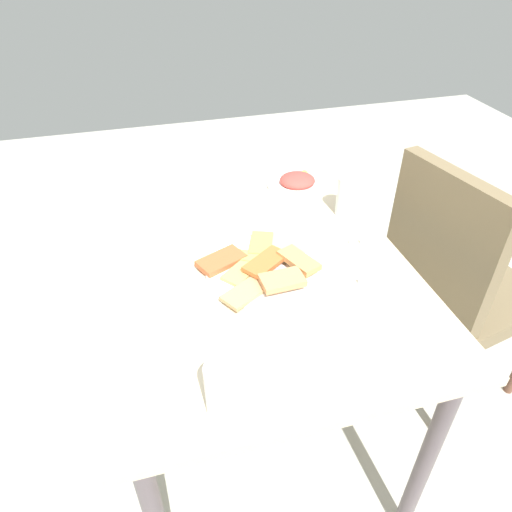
% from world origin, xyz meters
% --- Properties ---
extents(ground_plane, '(6.00, 6.00, 0.00)m').
position_xyz_m(ground_plane, '(0.00, 0.00, 0.00)').
color(ground_plane, '#B2B0A4').
extents(dining_table, '(1.02, 0.80, 0.75)m').
position_xyz_m(dining_table, '(0.00, 0.00, 0.66)').
color(dining_table, beige).
rests_on(dining_table, ground_plane).
extents(dining_chair, '(0.50, 0.50, 0.93)m').
position_xyz_m(dining_chair, '(-0.02, 0.69, 0.53)').
color(dining_chair, brown).
rests_on(dining_chair, ground_plane).
extents(pide_platter, '(0.29, 0.31, 0.05)m').
position_xyz_m(pide_platter, '(0.05, 0.01, 0.76)').
color(pide_platter, white).
rests_on(pide_platter, dining_table).
extents(salad_plate_greens, '(0.20, 0.20, 0.04)m').
position_xyz_m(salad_plate_greens, '(-0.36, 0.25, 0.77)').
color(salad_plate_greens, white).
rests_on(salad_plate_greens, dining_table).
extents(soda_can, '(0.09, 0.09, 0.12)m').
position_xyz_m(soda_can, '(-0.16, 0.34, 0.81)').
color(soda_can, silver).
rests_on(soda_can, dining_table).
extents(drinking_glass, '(0.08, 0.08, 0.12)m').
position_xyz_m(drinking_glass, '(0.43, -0.17, 0.81)').
color(drinking_glass, silver).
rests_on(drinking_glass, dining_table).
extents(paper_napkin, '(0.18, 0.18, 0.00)m').
position_xyz_m(paper_napkin, '(0.08, 0.28, 0.75)').
color(paper_napkin, white).
rests_on(paper_napkin, dining_table).
extents(fork, '(0.18, 0.07, 0.00)m').
position_xyz_m(fork, '(0.08, 0.26, 0.76)').
color(fork, silver).
rests_on(fork, paper_napkin).
extents(spoon, '(0.17, 0.05, 0.00)m').
position_xyz_m(spoon, '(0.08, 0.30, 0.76)').
color(spoon, silver).
rests_on(spoon, paper_napkin).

